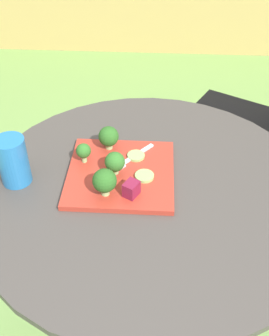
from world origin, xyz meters
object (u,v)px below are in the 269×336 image
salad_plate (121,173)px  fork (127,161)px  patio_chair (262,117)px  drinking_glass (13,163)px

salad_plate → fork: (0.01, 0.04, 0.01)m
salad_plate → fork: 0.04m
patio_chair → salad_plate: bearing=-128.5°
patio_chair → drinking_glass: size_ratio=7.39×
fork → patio_chair: bearing=50.4°
salad_plate → drinking_glass: (-0.25, -0.03, 0.05)m
fork → drinking_glass: bearing=-164.5°
salad_plate → drinking_glass: 0.26m
drinking_glass → patio_chair: bearing=41.3°
salad_plate → fork: size_ratio=2.03×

